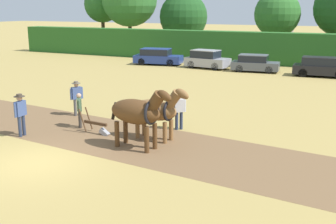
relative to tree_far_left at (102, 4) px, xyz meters
name	(u,v)px	position (x,y,z in m)	size (l,w,h in m)	color
ground_plane	(37,163)	(21.68, -35.22, -5.60)	(240.00, 240.00, 0.00)	#A88E4C
plowed_furrow_strip	(52,125)	(18.82, -31.21, -5.60)	(34.53, 4.42, 0.01)	brown
hedgerow	(259,48)	(21.68, -5.70, -4.11)	(56.21, 1.82, 2.97)	#286023
tree_far_left	(102,4)	(0.00, 0.00, 0.00)	(4.57, 4.57, 7.91)	#423323
tree_center_left	(184,17)	(10.75, 1.17, -1.45)	(5.67, 5.67, 6.99)	#423323
tree_center	(277,14)	(22.19, -0.76, -1.05)	(4.70, 4.70, 6.92)	#4C3823
draft_horse_lead_left	(138,112)	(24.03, -32.32, -4.19)	(2.78, 1.17, 2.44)	#513319
draft_horse_lead_right	(157,110)	(24.16, -31.05, -4.37)	(2.75, 1.05, 2.28)	brown
plow	(98,127)	(21.55, -31.45, -5.29)	(1.49, 0.49, 1.13)	#4C331E
farmer_at_plow	(79,108)	(20.26, -30.99, -4.71)	(0.44, 0.52, 1.56)	#38332D
farmer_beside_team	(179,109)	(24.35, -29.33, -4.70)	(0.49, 0.47, 1.57)	#28334C
farmer_onlooker_left	(21,111)	(18.92, -33.11, -4.54)	(0.45, 0.69, 1.78)	#28334C
farmer_onlooker_right	(77,96)	(18.81, -29.33, -4.59)	(0.43, 0.60, 1.72)	#4C4C4C
parked_car_far_left	(158,57)	(13.46, -10.65, -4.87)	(4.68, 2.62, 1.52)	navy
parked_car_left	(207,60)	(18.44, -10.79, -4.83)	(4.00, 2.23, 1.60)	#9E9EA8
parked_car_center_left	(255,64)	(22.77, -10.96, -4.92)	(4.04, 2.24, 1.42)	#565B66
parked_car_center	(321,67)	(28.03, -11.22, -4.87)	(4.32, 2.05, 1.51)	black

